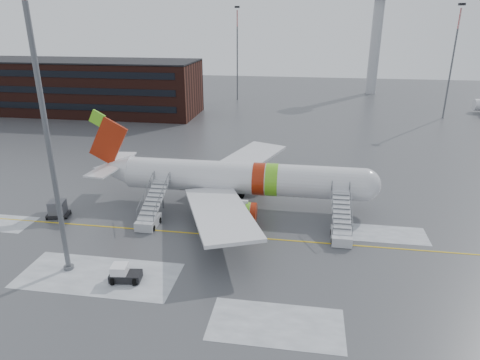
% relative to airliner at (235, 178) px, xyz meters
% --- Properties ---
extents(ground, '(260.00, 260.00, 0.00)m').
position_rel_airliner_xyz_m(ground, '(-3.32, -7.06, -3.42)').
color(ground, '#494C4F').
rests_on(ground, ground).
extents(airliner, '(35.03, 32.97, 11.18)m').
position_rel_airliner_xyz_m(airliner, '(0.00, 0.00, 0.00)').
color(airliner, silver).
rests_on(airliner, ground).
extents(airstair_fwd, '(2.05, 7.70, 3.48)m').
position_rel_airliner_xyz_m(airstair_fwd, '(12.21, -6.54, -2.35)').
color(airstair_fwd, silver).
rests_on(airstair_fwd, ground).
extents(airstair_aft, '(2.05, 7.70, 3.48)m').
position_rel_airliner_xyz_m(airstair_aft, '(-8.31, -6.54, -2.35)').
color(airstair_aft, '#B0B3B8').
rests_on(airstair_aft, ground).
extents(pushback_tug, '(2.80, 2.23, 1.51)m').
position_rel_airliner_xyz_m(pushback_tug, '(-6.78, -17.41, -2.75)').
color(pushback_tug, black).
rests_on(pushback_tug, ground).
extents(uld_container, '(2.66, 2.17, 1.92)m').
position_rel_airliner_xyz_m(uld_container, '(-19.37, -6.50, -2.52)').
color(uld_container, black).
rests_on(uld_container, ground).
extents(light_mast_near, '(1.20, 1.20, 28.36)m').
position_rel_airliner_xyz_m(light_mast_near, '(-12.49, -16.45, 11.15)').
color(light_mast_near, '#595B60').
rests_on(light_mast_near, ground).
extents(terminal_building, '(62.00, 16.11, 12.30)m').
position_rel_airliner_xyz_m(terminal_building, '(-48.32, 47.92, 2.78)').
color(terminal_building, '#3F1E16').
rests_on(terminal_building, ground).
extents(control_tower, '(6.40, 6.40, 30.00)m').
position_rel_airliner_xyz_m(control_tower, '(26.68, 87.94, 15.33)').
color(control_tower, '#B2B5BA').
rests_on(control_tower, ground).
extents(light_mast_far_ne, '(1.20, 1.20, 24.25)m').
position_rel_airliner_xyz_m(light_mast_far_ne, '(38.68, 54.94, 10.42)').
color(light_mast_far_ne, '#595B60').
rests_on(light_mast_far_ne, ground).
extents(light_mast_far_n, '(1.20, 1.20, 24.25)m').
position_rel_airliner_xyz_m(light_mast_far_n, '(-11.32, 70.94, 10.42)').
color(light_mast_far_n, '#595B60').
rests_on(light_mast_far_n, ground).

